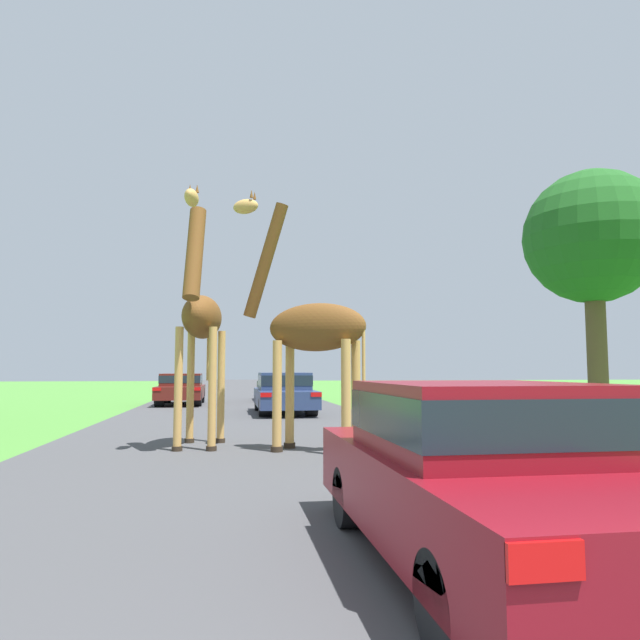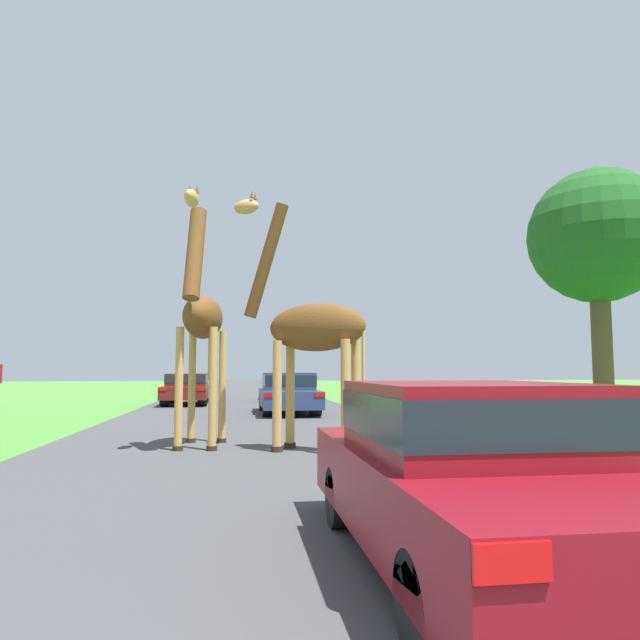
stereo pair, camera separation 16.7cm
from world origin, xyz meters
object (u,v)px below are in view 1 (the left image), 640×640
(giraffe_near_road, at_px, (310,330))
(tree_left_edge, at_px, (592,239))
(car_lead_maroon, at_px, (480,470))
(car_queue_right, at_px, (284,392))
(car_queue_left, at_px, (278,386))
(car_far_ahead, at_px, (181,388))
(giraffe_companion, at_px, (201,319))

(giraffe_near_road, relative_size, tree_left_edge, 0.68)
(giraffe_near_road, height_order, tree_left_edge, tree_left_edge)
(car_lead_maroon, relative_size, car_queue_right, 0.90)
(car_queue_left, bearing_deg, tree_left_edge, -57.02)
(car_far_ahead, distance_m, tree_left_edge, 17.20)
(car_queue_right, relative_size, tree_left_edge, 0.64)
(tree_left_edge, bearing_deg, giraffe_companion, -161.53)
(car_queue_right, bearing_deg, giraffe_near_road, -92.49)
(giraffe_companion, relative_size, car_lead_maroon, 1.14)
(car_far_ahead, bearing_deg, car_queue_left, 27.70)
(giraffe_near_road, bearing_deg, car_lead_maroon, -144.99)
(car_lead_maroon, bearing_deg, car_queue_left, 88.97)
(giraffe_companion, relative_size, car_far_ahead, 1.12)
(car_queue_left, bearing_deg, giraffe_near_road, -92.83)
(car_far_ahead, bearing_deg, giraffe_near_road, -76.69)
(giraffe_near_road, distance_m, car_queue_right, 9.59)
(car_queue_left, xyz_separation_m, tree_left_edge, (8.33, -12.84, 4.70))
(car_queue_left, height_order, tree_left_edge, tree_left_edge)
(giraffe_near_road, xyz_separation_m, car_queue_left, (0.86, 17.47, -1.55))
(giraffe_near_road, height_order, car_queue_right, giraffe_near_road)
(giraffe_companion, height_order, car_queue_left, giraffe_companion)
(car_queue_left, bearing_deg, car_queue_right, -93.23)
(giraffe_companion, distance_m, car_queue_right, 9.12)
(giraffe_companion, xyz_separation_m, car_far_ahead, (-1.50, 14.27, -1.80))
(giraffe_near_road, bearing_deg, car_queue_right, 28.66)
(car_queue_right, height_order, car_far_ahead, car_queue_right)
(giraffe_companion, bearing_deg, car_queue_right, -99.13)
(car_lead_maroon, height_order, car_queue_left, car_lead_maroon)
(giraffe_near_road, distance_m, giraffe_companion, 2.27)
(car_queue_right, height_order, car_queue_left, car_queue_right)
(giraffe_near_road, height_order, giraffe_companion, giraffe_near_road)
(car_far_ahead, bearing_deg, tree_left_edge, -39.43)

